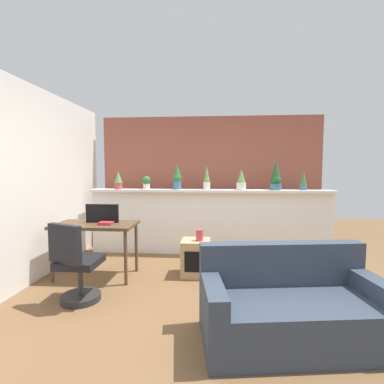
{
  "coord_description": "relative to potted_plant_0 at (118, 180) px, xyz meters",
  "views": [
    {
      "loc": [
        0.1,
        -2.99,
        1.5
      ],
      "look_at": [
        -0.25,
        1.25,
        1.16
      ],
      "focal_mm": 26.84,
      "sensor_mm": 36.0,
      "label": 1
    }
  ],
  "objects": [
    {
      "name": "ground_plane",
      "position": [
        1.6,
        -1.93,
        -1.31
      ],
      "size": [
        12.0,
        12.0,
        0.0
      ],
      "primitive_type": "plane",
      "color": "brown"
    },
    {
      "name": "divider_wall",
      "position": [
        1.6,
        0.07,
        -0.76
      ],
      "size": [
        4.18,
        0.16,
        1.1
      ],
      "primitive_type": "cube",
      "color": "white",
      "rests_on": "ground"
    },
    {
      "name": "plant_shelf",
      "position": [
        1.6,
        0.03,
        -0.19
      ],
      "size": [
        4.18,
        0.28,
        0.04
      ],
      "primitive_type": "cube",
      "color": "white",
      "rests_on": "divider_wall"
    },
    {
      "name": "brick_wall_behind",
      "position": [
        1.6,
        0.67,
        -0.06
      ],
      "size": [
        4.18,
        0.1,
        2.5
      ],
      "primitive_type": "cube",
      "color": "#9E5442",
      "rests_on": "ground"
    },
    {
      "name": "side_wall_left",
      "position": [
        -0.74,
        -1.53,
        -0.01
      ],
      "size": [
        0.12,
        4.4,
        2.6
      ],
      "primitive_type": "cube",
      "color": "white",
      "rests_on": "ground"
    },
    {
      "name": "potted_plant_0",
      "position": [
        0.0,
        0.0,
        0.0
      ],
      "size": [
        0.14,
        0.14,
        0.32
      ],
      "color": "#B7474C",
      "rests_on": "plant_shelf"
    },
    {
      "name": "potted_plant_1",
      "position": [
        0.5,
        0.02,
        -0.04
      ],
      "size": [
        0.15,
        0.15,
        0.23
      ],
      "color": "silver",
      "rests_on": "plant_shelf"
    },
    {
      "name": "potted_plant_2",
      "position": [
        1.04,
        0.06,
        0.06
      ],
      "size": [
        0.16,
        0.16,
        0.46
      ],
      "color": "#386B84",
      "rests_on": "plant_shelf"
    },
    {
      "name": "potted_plant_3",
      "position": [
        1.56,
        0.03,
        0.01
      ],
      "size": [
        0.12,
        0.12,
        0.42
      ],
      "color": "silver",
      "rests_on": "plant_shelf"
    },
    {
      "name": "potted_plant_4",
      "position": [
        2.15,
        0.03,
        0.0
      ],
      "size": [
        0.16,
        0.16,
        0.36
      ],
      "color": "silver",
      "rests_on": "plant_shelf"
    },
    {
      "name": "potted_plant_5",
      "position": [
        2.73,
        0.04,
        0.05
      ],
      "size": [
        0.19,
        0.19,
        0.51
      ],
      "color": "#386B84",
      "rests_on": "plant_shelf"
    },
    {
      "name": "potted_plant_6",
      "position": [
        3.19,
        0.06,
        -0.0
      ],
      "size": [
        0.11,
        0.11,
        0.35
      ],
      "color": "#386B84",
      "rests_on": "plant_shelf"
    },
    {
      "name": "desk",
      "position": [
        0.06,
        -1.15,
        -0.64
      ],
      "size": [
        1.1,
        0.6,
        0.75
      ],
      "color": "brown",
      "rests_on": "ground"
    },
    {
      "name": "tv_monitor",
      "position": [
        0.13,
        -1.07,
        -0.43
      ],
      "size": [
        0.46,
        0.04,
        0.26
      ],
      "primitive_type": "cube",
      "color": "black",
      "rests_on": "desk"
    },
    {
      "name": "office_chair",
      "position": [
        0.16,
        -1.93,
        -0.92
      ],
      "size": [
        0.51,
        0.51,
        0.91
      ],
      "color": "#262628",
      "rests_on": "ground"
    },
    {
      "name": "side_cube_shelf",
      "position": [
        1.44,
        -0.98,
        -1.06
      ],
      "size": [
        0.4,
        0.41,
        0.5
      ],
      "color": "tan",
      "rests_on": "ground"
    },
    {
      "name": "vase_on_shelf",
      "position": [
        1.49,
        -1.0,
        -0.73
      ],
      "size": [
        0.1,
        0.1,
        0.15
      ],
      "primitive_type": "cylinder",
      "color": "#CC3D47",
      "rests_on": "side_cube_shelf"
    },
    {
      "name": "book_on_desk",
      "position": [
        0.24,
        -1.22,
        -0.54
      ],
      "size": [
        0.18,
        0.14,
        0.04
      ],
      "primitive_type": "cube",
      "color": "#B22D33",
      "rests_on": "desk"
    },
    {
      "name": "couch",
      "position": [
        2.37,
        -2.45,
        -1.02
      ],
      "size": [
        1.65,
        0.97,
        0.8
      ],
      "color": "#333D4C",
      "rests_on": "ground"
    }
  ]
}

